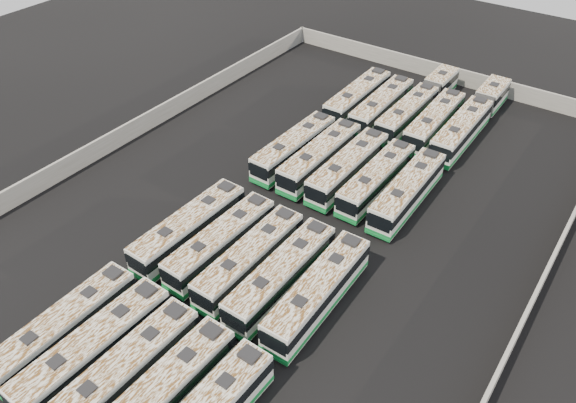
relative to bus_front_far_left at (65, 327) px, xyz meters
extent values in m
plane|color=black|center=(4.63, 20.42, -1.69)|extent=(140.00, 140.00, 0.00)
cube|color=slate|center=(4.63, 56.72, -0.59)|extent=(45.20, 0.30, 2.20)
cube|color=slate|center=(26.93, 20.42, -0.59)|extent=(0.30, 73.20, 2.20)
cube|color=slate|center=(-17.67, 20.42, -0.59)|extent=(0.30, 73.20, 2.20)
cube|color=beige|center=(0.00, 0.00, -0.02)|extent=(2.53, 11.63, 2.66)
cube|color=#107030|center=(0.00, 0.00, -0.99)|extent=(2.58, 11.68, 0.41)
cube|color=black|center=(0.00, 0.00, 0.42)|extent=(2.59, 11.69, 0.89)
cube|color=beige|center=(0.00, 0.00, 1.34)|extent=(2.48, 11.39, 0.07)
cube|color=black|center=(0.02, -2.55, 1.44)|extent=(0.93, 0.93, 0.14)
cube|color=black|center=(-0.02, 2.55, 1.44)|extent=(0.93, 0.93, 0.14)
cube|color=black|center=(-0.05, 4.87, 1.49)|extent=(1.27, 1.08, 0.25)
cylinder|color=black|center=(-1.00, -3.72, -1.20)|extent=(0.28, 0.97, 0.97)
cylinder|color=black|center=(1.07, -3.70, -1.20)|extent=(0.28, 0.97, 0.97)
cylinder|color=black|center=(-1.07, 3.70, -1.20)|extent=(0.28, 0.97, 0.97)
cylinder|color=black|center=(1.00, 3.72, -1.20)|extent=(0.28, 0.97, 0.97)
cube|color=beige|center=(3.33, -0.06, 0.06)|extent=(2.82, 12.20, 2.78)
cube|color=#107030|center=(3.33, -0.06, -0.96)|extent=(2.87, 12.25, 0.42)
cube|color=black|center=(3.33, -0.06, 0.52)|extent=(2.88, 12.26, 0.93)
cube|color=beige|center=(3.33, -0.06, 1.48)|extent=(2.76, 11.95, 0.07)
cube|color=black|center=(3.26, -2.73, 1.58)|extent=(0.98, 0.98, 0.14)
cube|color=black|center=(3.39, 2.61, 1.58)|extent=(0.98, 0.98, 0.14)
cube|color=black|center=(3.45, 5.03, 1.63)|extent=(1.34, 1.14, 0.26)
cylinder|color=black|center=(2.15, -3.92, -1.18)|extent=(0.31, 1.02, 1.01)
cylinder|color=black|center=(2.34, 3.85, -1.18)|extent=(0.31, 1.02, 1.01)
cylinder|color=black|center=(4.50, 3.79, -1.18)|extent=(0.31, 1.02, 1.01)
cube|color=beige|center=(6.52, -0.22, 0.04)|extent=(2.62, 12.05, 2.76)
cube|color=#107030|center=(6.52, -0.22, -0.96)|extent=(2.67, 12.10, 0.42)
cube|color=black|center=(6.52, -0.22, 0.50)|extent=(2.68, 12.11, 0.92)
cube|color=beige|center=(6.52, -0.22, 1.45)|extent=(2.56, 11.81, 0.07)
cube|color=black|center=(6.50, -2.86, 1.55)|extent=(0.96, 0.96, 0.14)
cube|color=black|center=(6.55, 2.43, 1.55)|extent=(0.96, 0.96, 0.14)
cube|color=black|center=(6.57, 4.83, 1.60)|extent=(1.31, 1.11, 0.26)
cylinder|color=black|center=(5.49, 3.64, -1.18)|extent=(0.29, 1.00, 1.00)
cylinder|color=black|center=(7.63, 3.62, -1.18)|extent=(0.29, 1.00, 1.00)
cube|color=beige|center=(9.75, -0.03, 0.03)|extent=(2.70, 12.00, 2.74)
cube|color=black|center=(9.75, -0.03, 0.49)|extent=(2.76, 12.06, 0.92)
cube|color=beige|center=(9.75, -0.03, 1.43)|extent=(2.65, 11.76, 0.07)
cube|color=black|center=(9.80, 2.60, 1.53)|extent=(0.96, 0.96, 0.14)
cube|color=black|center=(9.84, 4.99, 1.58)|extent=(1.31, 1.12, 0.26)
cylinder|color=black|center=(8.75, 3.81, -1.19)|extent=(0.30, 1.00, 1.00)
cylinder|color=black|center=(10.88, 3.78, -1.19)|extent=(0.30, 1.00, 1.00)
cube|color=black|center=(13.14, 2.58, 1.52)|extent=(0.96, 0.96, 0.14)
cube|color=black|center=(13.18, 4.97, 1.57)|extent=(1.31, 1.11, 0.26)
cylinder|color=black|center=(12.10, 3.79, -1.19)|extent=(0.29, 1.00, 0.99)
cylinder|color=black|center=(14.22, 3.76, -1.19)|extent=(0.29, 1.00, 0.99)
cube|color=beige|center=(-0.10, 13.18, 0.05)|extent=(2.72, 12.08, 2.76)
cube|color=#107030|center=(-0.10, 13.18, -0.96)|extent=(2.77, 12.14, 0.42)
cube|color=black|center=(-0.10, 13.18, 0.50)|extent=(2.78, 12.15, 0.92)
cube|color=black|center=(-0.20, 7.14, 0.37)|extent=(2.21, 0.10, 1.46)
cube|color=#107030|center=(-0.20, 7.14, -1.16)|extent=(2.51, 0.14, 0.28)
cube|color=beige|center=(-0.10, 13.18, 1.46)|extent=(2.66, 11.84, 0.07)
cube|color=black|center=(-0.14, 10.53, 1.56)|extent=(0.97, 0.97, 0.14)
cube|color=black|center=(-0.05, 15.83, 1.56)|extent=(0.97, 0.97, 0.14)
cube|color=black|center=(-0.01, 18.23, 1.61)|extent=(1.32, 1.13, 0.26)
cylinder|color=black|center=(-1.24, 9.34, -1.18)|extent=(0.30, 1.01, 1.00)
cylinder|color=black|center=(0.91, 9.31, -1.18)|extent=(0.30, 1.01, 1.00)
cylinder|color=black|center=(-1.10, 17.05, -1.18)|extent=(0.30, 1.01, 1.00)
cylinder|color=black|center=(1.04, 17.01, -1.18)|extent=(0.30, 1.01, 1.00)
cube|color=beige|center=(3.31, 13.45, -0.01)|extent=(2.70, 11.74, 2.68)
cube|color=#107030|center=(3.31, 13.45, -0.98)|extent=(2.75, 11.79, 0.41)
cube|color=black|center=(3.31, 13.45, 0.44)|extent=(2.76, 11.80, 0.90)
cube|color=black|center=(3.17, 7.58, 0.31)|extent=(2.14, 0.11, 1.41)
cube|color=#107030|center=(3.17, 7.58, -1.18)|extent=(2.44, 0.15, 0.27)
cube|color=beige|center=(3.31, 13.45, 1.36)|extent=(2.64, 11.51, 0.07)
cube|color=black|center=(3.25, 10.87, 1.46)|extent=(0.95, 0.95, 0.14)
cube|color=black|center=(3.36, 16.02, 1.46)|extent=(0.95, 0.95, 0.14)
cube|color=black|center=(3.41, 18.35, 1.51)|extent=(1.29, 1.10, 0.25)
cylinder|color=black|center=(2.18, 9.73, -1.20)|extent=(0.29, 0.98, 0.97)
cylinder|color=black|center=(4.26, 9.68, -1.20)|extent=(0.29, 0.98, 0.97)
cylinder|color=black|center=(2.35, 17.21, -1.20)|extent=(0.29, 0.98, 0.97)
cylinder|color=black|center=(4.43, 17.16, -1.20)|extent=(0.29, 0.98, 0.97)
cube|color=beige|center=(6.60, 13.26, 0.01)|extent=(2.47, 11.81, 2.71)
cube|color=#107030|center=(6.60, 13.26, -0.98)|extent=(2.52, 11.86, 0.41)
cube|color=black|center=(6.60, 13.26, 0.46)|extent=(2.53, 11.87, 0.91)
cube|color=black|center=(6.61, 7.34, 0.33)|extent=(2.16, 0.06, 1.43)
cube|color=#107030|center=(6.61, 7.34, -1.17)|extent=(2.46, 0.10, 0.28)
cube|color=beige|center=(6.60, 13.26, 1.39)|extent=(2.42, 11.57, 0.07)
cube|color=black|center=(6.60, 10.67, 1.49)|extent=(0.94, 0.94, 0.14)
cube|color=black|center=(6.60, 15.86, 1.49)|extent=(0.94, 0.94, 0.14)
cube|color=black|center=(6.60, 18.22, 1.54)|extent=(1.28, 1.08, 0.26)
cylinder|color=black|center=(5.55, 9.48, -1.19)|extent=(0.28, 0.98, 0.98)
cylinder|color=black|center=(7.66, 9.49, -1.19)|extent=(0.28, 0.98, 0.98)
cylinder|color=black|center=(5.55, 17.04, -1.19)|extent=(0.28, 0.98, 0.98)
cylinder|color=black|center=(7.65, 17.04, -1.19)|extent=(0.28, 0.98, 0.98)
cube|color=beige|center=(9.82, 13.21, 0.04)|extent=(2.52, 12.02, 2.75)
cube|color=#107030|center=(9.82, 13.21, -0.96)|extent=(2.57, 12.07, 0.42)
cube|color=black|center=(9.82, 13.21, 0.50)|extent=(2.58, 12.08, 0.92)
cube|color=black|center=(9.81, 7.18, 0.37)|extent=(2.20, 0.06, 1.45)
cube|color=#107030|center=(9.81, 7.18, -1.16)|extent=(2.50, 0.10, 0.28)
cube|color=beige|center=(9.82, 13.21, 1.45)|extent=(2.47, 11.78, 0.07)
cube|color=black|center=(9.82, 10.57, 1.55)|extent=(0.95, 0.95, 0.14)
cube|color=black|center=(9.83, 15.85, 1.55)|extent=(0.95, 0.95, 0.14)
cube|color=black|center=(9.83, 18.26, 1.60)|extent=(1.30, 1.10, 0.26)
cylinder|color=black|center=(8.75, 9.37, -1.18)|extent=(0.28, 1.00, 1.00)
cylinder|color=black|center=(10.89, 9.36, -1.18)|extent=(0.28, 1.00, 1.00)
cylinder|color=black|center=(8.76, 17.06, -1.18)|extent=(0.28, 1.00, 1.00)
cylinder|color=black|center=(10.90, 17.05, -1.18)|extent=(0.28, 1.00, 1.00)
cube|color=beige|center=(13.18, 13.37, 0.05)|extent=(2.81, 12.15, 2.77)
cube|color=#107030|center=(13.18, 13.37, -0.96)|extent=(2.86, 12.20, 0.42)
cube|color=black|center=(13.18, 13.37, 0.51)|extent=(2.88, 12.21, 0.93)
cube|color=black|center=(13.33, 7.31, 0.38)|extent=(2.22, 0.11, 1.46)
cube|color=#107030|center=(13.33, 7.31, -1.16)|extent=(2.52, 0.16, 0.28)
cube|color=beige|center=(13.18, 13.37, 1.47)|extent=(2.76, 11.90, 0.07)
cube|color=black|center=(13.24, 10.71, 1.57)|extent=(0.98, 0.98, 0.14)
cube|color=black|center=(13.11, 16.03, 1.57)|extent=(0.98, 0.98, 0.14)
cube|color=black|center=(13.05, 18.45, 1.62)|extent=(1.34, 1.14, 0.26)
cylinder|color=black|center=(12.20, 9.48, -1.18)|extent=(0.31, 1.01, 1.01)
cylinder|color=black|center=(14.35, 9.53, -1.18)|extent=(0.31, 1.01, 1.01)
cylinder|color=black|center=(12.01, 17.21, -1.18)|extent=(0.31, 1.01, 1.01)
cylinder|color=black|center=(14.16, 17.26, -1.18)|extent=(0.31, 1.01, 1.01)
cube|color=beige|center=(-0.03, 29.15, 0.03)|extent=(2.72, 11.99, 2.74)
cube|color=#107030|center=(-0.03, 29.15, -0.97)|extent=(2.77, 12.04, 0.42)
cube|color=black|center=(-0.03, 29.15, 0.48)|extent=(2.79, 12.05, 0.92)
cube|color=black|center=(-0.15, 23.16, 0.35)|extent=(2.19, 0.10, 1.44)
cube|color=#107030|center=(-0.15, 23.16, -1.17)|extent=(2.49, 0.15, 0.28)
cube|color=beige|center=(-0.03, 29.15, 1.43)|extent=(2.67, 11.75, 0.07)
cube|color=black|center=(-0.08, 26.53, 1.53)|extent=(0.96, 0.96, 0.14)
cube|color=black|center=(0.02, 31.78, 1.53)|extent=(0.96, 0.96, 0.14)
cube|color=black|center=(0.07, 34.16, 1.58)|extent=(1.31, 1.12, 0.26)
cylinder|color=black|center=(-1.17, 25.35, -1.19)|extent=(0.30, 1.00, 0.99)
cylinder|color=black|center=(0.96, 25.31, -1.19)|extent=(0.30, 1.00, 0.99)
cylinder|color=black|center=(-1.02, 32.99, -1.19)|extent=(0.30, 1.00, 0.99)
cylinder|color=black|center=(1.11, 32.95, -1.19)|extent=(0.30, 1.00, 0.99)
cube|color=beige|center=(3.21, 29.20, 0.06)|extent=(2.54, 12.14, 2.78)
cube|color=#107030|center=(3.21, 29.20, -0.96)|extent=(2.59, 12.19, 0.42)
cube|color=black|center=(3.21, 29.20, 0.52)|extent=(2.60, 12.20, 0.93)
cube|color=black|center=(3.21, 23.11, 0.39)|extent=(2.22, 0.06, 1.47)
cube|color=#107030|center=(3.21, 23.11, -1.16)|extent=(2.53, 0.10, 0.28)
cube|color=beige|center=(3.21, 29.20, 1.48)|extent=(2.48, 11.89, 0.07)
cube|color=black|center=(3.21, 26.53, 1.58)|extent=(0.96, 0.96, 0.14)
cube|color=black|center=(3.21, 31.87, 1.58)|extent=(0.96, 0.96, 0.14)
cube|color=black|center=(3.20, 34.29, 1.63)|extent=(1.32, 1.11, 0.26)
cylinder|color=black|center=(2.13, 25.31, -1.18)|extent=(0.28, 1.01, 1.01)
cylinder|color=black|center=(4.29, 25.31, -1.18)|extent=(0.28, 1.01, 1.01)
cylinder|color=black|center=(2.12, 33.08, -1.18)|extent=(0.28, 1.01, 1.01)
cylinder|color=black|center=(4.29, 33.08, -1.18)|extent=(0.28, 1.01, 1.01)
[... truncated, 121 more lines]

